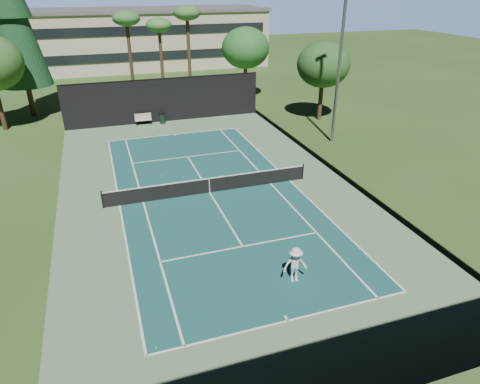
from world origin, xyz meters
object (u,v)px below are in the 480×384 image
(player, at_px, (295,265))
(tennis_ball_d, at_px, (162,176))
(tennis_net, at_px, (209,185))
(park_bench, at_px, (143,119))
(tennis_ball_c, at_px, (202,166))
(tennis_ball_a, at_px, (156,348))
(tennis_ball_b, at_px, (183,177))
(trash_bin, at_px, (162,118))

(player, bearing_deg, tennis_ball_d, 112.07)
(tennis_net, xyz_separation_m, player, (1.31, -9.66, 0.29))
(tennis_ball_d, distance_m, park_bench, 12.27)
(tennis_ball_c, bearing_deg, park_bench, 103.42)
(tennis_net, bearing_deg, tennis_ball_d, 125.35)
(player, distance_m, tennis_ball_d, 13.61)
(tennis_ball_a, distance_m, park_bench, 27.48)
(tennis_net, distance_m, player, 9.75)
(player, relative_size, tennis_ball_a, 28.50)
(tennis_ball_d, bearing_deg, tennis_ball_b, -25.53)
(tennis_ball_c, distance_m, tennis_ball_d, 3.13)
(tennis_ball_d, distance_m, trash_bin, 12.20)
(player, relative_size, trash_bin, 1.80)
(tennis_ball_b, bearing_deg, tennis_net, -68.08)
(tennis_net, distance_m, tennis_ball_b, 3.05)
(tennis_ball_a, bearing_deg, park_bench, 83.83)
(tennis_ball_d, relative_size, trash_bin, 0.08)
(tennis_ball_c, relative_size, trash_bin, 0.07)
(park_bench, bearing_deg, tennis_ball_c, -76.58)
(player, height_order, tennis_ball_d, player)
(tennis_ball_b, bearing_deg, park_bench, 94.48)
(tennis_net, distance_m, tennis_ball_d, 4.22)
(tennis_net, relative_size, trash_bin, 13.65)
(park_bench, bearing_deg, tennis_ball_b, -85.52)
(park_bench, height_order, trash_bin, park_bench)
(tennis_ball_c, distance_m, trash_bin, 11.14)
(park_bench, distance_m, trash_bin, 1.74)
(tennis_net, relative_size, player, 7.58)
(player, bearing_deg, park_bench, 103.89)
(trash_bin, bearing_deg, tennis_ball_c, -84.97)
(tennis_net, relative_size, park_bench, 8.60)
(player, relative_size, tennis_ball_c, 27.55)
(trash_bin, bearing_deg, park_bench, 172.25)
(tennis_net, height_order, tennis_ball_b, tennis_net)
(tennis_ball_c, bearing_deg, tennis_ball_b, -137.46)
(player, bearing_deg, tennis_ball_c, 99.17)
(tennis_net, height_order, player, player)
(trash_bin, bearing_deg, tennis_ball_b, -93.24)
(tennis_net, height_order, tennis_ball_a, tennis_net)
(tennis_ball_a, height_order, trash_bin, trash_bin)
(player, xyz_separation_m, tennis_ball_d, (-3.73, 13.07, -0.82))
(player, distance_m, tennis_ball_b, 12.71)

